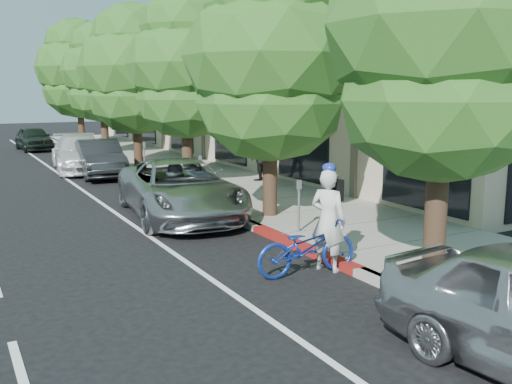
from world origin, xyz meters
TOP-DOWN VIEW (x-y plane):
  - ground at (0.00, 0.00)m, footprint 120.00×120.00m
  - sidewalk at (2.30, 8.00)m, footprint 4.60×56.00m
  - curb at (0.00, 8.00)m, footprint 0.30×56.00m
  - curb_red_segment at (0.00, 1.00)m, footprint 0.32×4.00m
  - storefront_building at (9.60, 18.00)m, footprint 10.00×36.00m
  - street_tree_0 at (0.90, -2.00)m, footprint 4.33×4.33m
  - street_tree_1 at (0.90, 4.00)m, footprint 4.68×4.68m
  - street_tree_2 at (0.90, 10.00)m, footprint 4.22×4.22m
  - street_tree_3 at (0.90, 16.00)m, footprint 5.11×5.11m
  - street_tree_4 at (0.90, 22.00)m, footprint 4.41×4.41m
  - street_tree_5 at (0.90, 28.00)m, footprint 5.33×5.33m
  - cyclist at (-0.34, -0.43)m, footprint 0.77×0.88m
  - bicycle at (-0.86, -0.47)m, footprint 2.15×0.89m
  - silver_suv at (-1.15, 5.50)m, footprint 3.35×6.11m
  - dark_sedan at (-1.23, 14.50)m, footprint 1.96×4.71m
  - white_pickup at (-1.56, 16.69)m, footprint 2.74×5.62m
  - dark_suv_far at (-2.09, 27.31)m, footprint 1.94×4.32m
  - pedestrian at (3.60, 9.61)m, footprint 1.04×0.99m

SIDE VIEW (x-z plane):
  - ground at x=0.00m, z-range 0.00..0.00m
  - sidewalk at x=2.30m, z-range 0.00..0.15m
  - curb at x=0.00m, z-range 0.00..0.15m
  - curb_red_segment at x=0.00m, z-range 0.00..0.15m
  - bicycle at x=-0.86m, z-range 0.00..1.11m
  - dark_suv_far at x=-2.09m, z-range 0.00..1.44m
  - dark_sedan at x=-1.23m, z-range 0.00..1.52m
  - white_pickup at x=-1.56m, z-range 0.00..1.57m
  - silver_suv at x=-1.15m, z-range 0.00..1.62m
  - pedestrian at x=3.60m, z-range 0.15..1.84m
  - cyclist at x=-0.34m, z-range 0.00..2.03m
  - storefront_building at x=9.60m, z-range 0.00..7.00m
  - street_tree_1 at x=0.90m, z-range 0.75..7.83m
  - street_tree_2 at x=0.90m, z-range 0.83..7.83m
  - street_tree_3 at x=0.90m, z-range 0.74..8.14m
  - street_tree_4 at x=0.90m, z-range 0.85..8.08m
  - street_tree_0 at x=0.90m, z-range 0.87..8.10m
  - street_tree_5 at x=0.90m, z-range 0.85..8.89m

